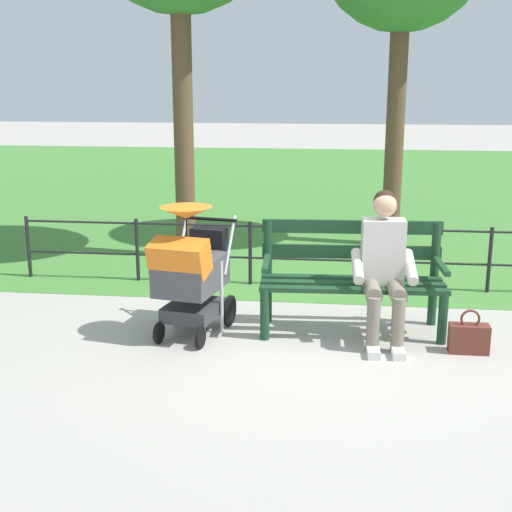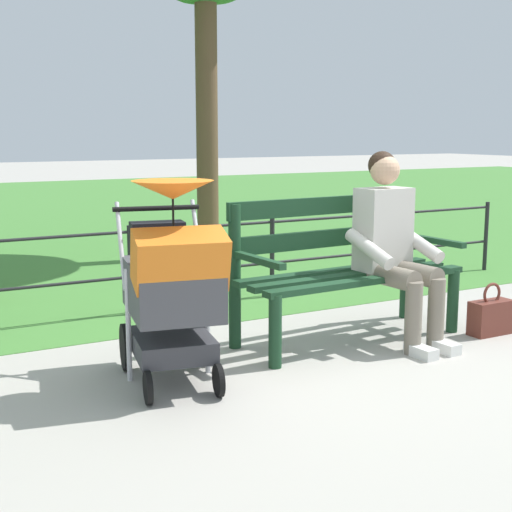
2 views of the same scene
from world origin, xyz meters
name	(u,v)px [view 2 (image 2 of 2)]	position (x,y,z in m)	size (l,w,h in m)	color
ground_plane	(296,350)	(0.00, 0.00, 0.00)	(60.00, 60.00, 0.00)	#ADA89E
grass_lawn	(21,214)	(0.00, -8.80, 0.00)	(40.00, 16.00, 0.01)	#478438
park_bench	(342,262)	(-0.44, -0.11, 0.53)	(1.62, 0.67, 0.96)	#193D23
person_on_bench	(394,242)	(-0.69, 0.11, 0.68)	(0.55, 0.74, 1.28)	slate
stroller	(172,281)	(0.94, 0.20, 0.59)	(0.66, 0.96, 1.15)	black
handbag	(491,316)	(-1.39, 0.34, 0.13)	(0.32, 0.14, 0.37)	brown
park_fence	(205,256)	(0.00, -1.39, 0.41)	(6.32, 0.04, 0.70)	black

